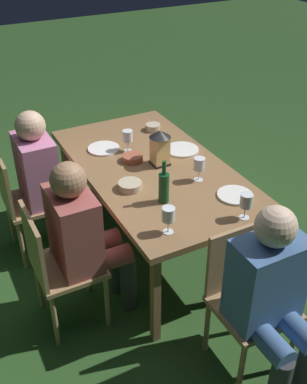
{
  "coord_description": "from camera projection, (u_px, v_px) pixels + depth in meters",
  "views": [
    {
      "loc": [
        -2.59,
        1.34,
        2.4
      ],
      "look_at": [
        0.0,
        0.0,
        0.51
      ],
      "focal_mm": 43.74,
      "sensor_mm": 36.0,
      "label": 1
    }
  ],
  "objects": [
    {
      "name": "plate_a",
      "position": [
        182.0,
        150.0,
        3.55
      ],
      "size": [
        0.25,
        0.25,
        0.01
      ],
      "primitive_type": "cylinder",
      "color": "white",
      "rests_on": "dining_table"
    },
    {
      "name": "plate_c",
      "position": [
        235.0,
        195.0,
        3.02
      ],
      "size": [
        0.23,
        0.23,
        0.01
      ],
      "primitive_type": "cylinder",
      "color": "white",
      "rests_on": "dining_table"
    },
    {
      "name": "green_bottle_on_table",
      "position": [
        164.0,
        187.0,
        2.91
      ],
      "size": [
        0.07,
        0.07,
        0.29
      ],
      "color": "#144723",
      "rests_on": "dining_table"
    },
    {
      "name": "bowl_salad",
      "position": [
        133.0,
        158.0,
        3.41
      ],
      "size": [
        0.15,
        0.15,
        0.05
      ],
      "color": "#9E5138",
      "rests_on": "dining_table"
    },
    {
      "name": "wine_glass_b",
      "position": [
        168.0,
        216.0,
        2.64
      ],
      "size": [
        0.08,
        0.08,
        0.17
      ],
      "color": "silver",
      "rests_on": "dining_table"
    },
    {
      "name": "person_in_pink",
      "position": [
        47.0,
        175.0,
        3.44
      ],
      "size": [
        0.38,
        0.47,
        1.15
      ],
      "color": "#C675A3",
      "rests_on": "ground"
    },
    {
      "name": "chair_side_right_b",
      "position": [
        23.0,
        199.0,
        3.45
      ],
      "size": [
        0.42,
        0.4,
        0.87
      ],
      "color": "#9E7A51",
      "rests_on": "ground"
    },
    {
      "name": "wine_glass_d",
      "position": [
        128.0,
        137.0,
        3.49
      ],
      "size": [
        0.08,
        0.08,
        0.17
      ],
      "color": "silver",
      "rests_on": "dining_table"
    },
    {
      "name": "lantern_centerpiece",
      "position": [
        160.0,
        146.0,
        3.3
      ],
      "size": [
        0.15,
        0.15,
        0.27
      ],
      "color": "black",
      "rests_on": "dining_table"
    },
    {
      "name": "bowl_olives",
      "position": [
        130.0,
        185.0,
        3.09
      ],
      "size": [
        0.16,
        0.16,
        0.05
      ],
      "color": "#BCAD8E",
      "rests_on": "dining_table"
    },
    {
      "name": "bowl_bread",
      "position": [
        153.0,
        127.0,
        3.85
      ],
      "size": [
        0.12,
        0.12,
        0.05
      ],
      "color": "#BCAD8E",
      "rests_on": "dining_table"
    },
    {
      "name": "chair_head_near",
      "position": [
        246.0,
        293.0,
        2.64
      ],
      "size": [
        0.4,
        0.42,
        0.87
      ],
      "color": "#9E7A51",
      "rests_on": "ground"
    },
    {
      "name": "wine_glass_a",
      "position": [
        199.0,
        165.0,
        3.13
      ],
      "size": [
        0.08,
        0.08,
        0.17
      ],
      "color": "silver",
      "rests_on": "dining_table"
    },
    {
      "name": "person_in_blue",
      "position": [
        273.0,
        296.0,
        2.41
      ],
      "size": [
        0.48,
        0.38,
        1.15
      ],
      "color": "#426699",
      "rests_on": "ground"
    },
    {
      "name": "plate_b",
      "position": [
        104.0,
        149.0,
        3.57
      ],
      "size": [
        0.24,
        0.24,
        0.01
      ],
      "primitive_type": "cylinder",
      "color": "white",
      "rests_on": "dining_table"
    },
    {
      "name": "ground_plane",
      "position": [
        154.0,
        246.0,
        3.75
      ],
      "size": [
        16.0,
        16.0,
        0.0
      ],
      "primitive_type": "plane",
      "color": "#26471E"
    },
    {
      "name": "wine_glass_c",
      "position": [
        246.0,
        202.0,
        2.76
      ],
      "size": [
        0.08,
        0.08,
        0.17
      ],
      "color": "silver",
      "rests_on": "dining_table"
    },
    {
      "name": "chair_side_right_a",
      "position": [
        57.0,
        263.0,
        2.85
      ],
      "size": [
        0.42,
        0.4,
        0.87
      ],
      "color": "#9E7A51",
      "rests_on": "ground"
    },
    {
      "name": "dining_table",
      "position": [
        154.0,
        173.0,
        3.38
      ],
      "size": [
        1.78,
        0.97,
        0.73
      ],
      "color": "olive",
      "rests_on": "ground"
    },
    {
      "name": "person_in_rust",
      "position": [
        85.0,
        235.0,
        2.84
      ],
      "size": [
        0.38,
        0.47,
        1.15
      ],
      "color": "#9E4C47",
      "rests_on": "ground"
    }
  ]
}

